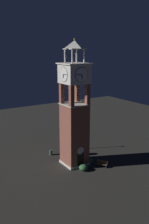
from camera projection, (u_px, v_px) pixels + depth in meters
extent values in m
plane|color=#2A2925|center=(74.00, 163.00, 38.36)|extent=(80.00, 80.00, 0.00)
cube|color=brown|center=(74.00, 135.00, 37.28)|extent=(3.16, 3.16, 8.96)
cube|color=silver|center=(74.00, 162.00, 38.32)|extent=(3.36, 3.36, 0.35)
cube|color=black|center=(81.00, 160.00, 36.78)|extent=(1.10, 0.04, 2.20)
cylinder|color=silver|center=(81.00, 151.00, 36.44)|extent=(1.10, 0.04, 1.10)
cube|color=brown|center=(72.00, 96.00, 34.10)|extent=(0.56, 0.56, 2.99)
cube|color=brown|center=(88.00, 94.00, 35.46)|extent=(0.56, 0.56, 2.99)
cube|color=brown|center=(62.00, 93.00, 36.22)|extent=(0.56, 0.56, 2.99)
cube|color=brown|center=(77.00, 92.00, 37.58)|extent=(0.56, 0.56, 2.99)
cube|color=silver|center=(74.00, 104.00, 36.18)|extent=(3.32, 3.32, 0.12)
cone|color=#4C4C51|center=(79.00, 88.00, 35.92)|extent=(0.59, 0.59, 0.36)
cone|color=#4C4C51|center=(73.00, 88.00, 36.32)|extent=(0.49, 0.49, 0.36)
cone|color=#4C4C51|center=(69.00, 89.00, 35.65)|extent=(0.51, 0.51, 0.40)
cone|color=#4C4C51|center=(73.00, 90.00, 35.02)|extent=(0.42, 0.42, 0.52)
cone|color=#4C4C51|center=(78.00, 89.00, 35.17)|extent=(0.50, 0.50, 0.54)
cube|color=silver|center=(74.00, 74.00, 35.16)|extent=(3.40, 3.40, 2.59)
cylinder|color=white|center=(82.00, 75.00, 33.76)|extent=(1.97, 0.05, 1.97)
torus|color=black|center=(82.00, 75.00, 33.76)|extent=(1.99, 0.06, 1.99)
cube|color=black|center=(82.00, 77.00, 33.79)|extent=(0.15, 0.03, 0.50)
cube|color=black|center=(79.00, 75.00, 33.50)|extent=(0.79, 0.03, 0.12)
cylinder|color=white|center=(68.00, 73.00, 36.57)|extent=(1.97, 0.05, 1.97)
torus|color=black|center=(68.00, 73.00, 36.57)|extent=(1.99, 0.06, 1.99)
cube|color=black|center=(68.00, 74.00, 36.69)|extent=(0.15, 0.03, 0.50)
cube|color=black|center=(65.00, 73.00, 36.41)|extent=(0.79, 0.03, 0.12)
cylinder|color=white|center=(64.00, 74.00, 34.26)|extent=(0.05, 1.97, 1.97)
torus|color=black|center=(64.00, 74.00, 34.26)|extent=(0.06, 1.99, 1.99)
cube|color=black|center=(63.00, 76.00, 34.32)|extent=(0.03, 0.15, 0.50)
cube|color=black|center=(65.00, 75.00, 33.90)|extent=(0.03, 0.79, 0.12)
cylinder|color=white|center=(85.00, 73.00, 36.07)|extent=(0.05, 1.97, 1.97)
torus|color=black|center=(85.00, 73.00, 36.07)|extent=(0.06, 1.99, 1.99)
cube|color=black|center=(85.00, 75.00, 36.18)|extent=(0.03, 0.15, 0.50)
cube|color=black|center=(87.00, 73.00, 35.77)|extent=(0.03, 0.79, 0.12)
cube|color=silver|center=(74.00, 64.00, 34.83)|extent=(3.76, 3.76, 0.16)
cylinder|color=silver|center=(72.00, 57.00, 33.35)|extent=(0.22, 0.22, 1.77)
cylinder|color=silver|center=(84.00, 56.00, 34.33)|extent=(0.22, 0.22, 1.77)
cylinder|color=silver|center=(65.00, 56.00, 34.87)|extent=(0.22, 0.22, 1.77)
cylinder|color=silver|center=(77.00, 56.00, 35.85)|extent=(0.22, 0.22, 1.77)
cube|color=silver|center=(74.00, 49.00, 34.37)|extent=(2.31, 2.31, 0.12)
pyramid|color=silver|center=(74.00, 44.00, 34.23)|extent=(2.31, 2.31, 1.05)
sphere|color=#B79338|center=(74.00, 39.00, 34.07)|extent=(0.24, 0.24, 0.24)
cube|color=brown|center=(102.00, 164.00, 37.12)|extent=(1.24, 1.58, 0.06)
cube|color=brown|center=(102.00, 162.00, 37.22)|extent=(0.91, 1.37, 0.44)
cube|color=#2D2D33|center=(106.00, 166.00, 36.88)|extent=(0.38, 0.28, 0.42)
cube|color=#2D2D33|center=(97.00, 165.00, 37.46)|extent=(0.38, 0.28, 0.42)
cylinder|color=black|center=(84.00, 139.00, 43.46)|extent=(0.12, 0.12, 3.50)
sphere|color=#F9EFCC|center=(84.00, 128.00, 43.00)|extent=(0.36, 0.36, 0.36)
cylinder|color=#38513D|center=(51.00, 152.00, 41.33)|extent=(0.52, 0.52, 0.80)
ellipsoid|color=#336638|center=(87.00, 152.00, 41.46)|extent=(0.94, 0.94, 0.96)
ellipsoid|color=#336638|center=(83.00, 168.00, 36.03)|extent=(1.23, 1.23, 0.86)
ellipsoid|color=#336638|center=(90.00, 161.00, 38.44)|extent=(0.85, 0.85, 0.74)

